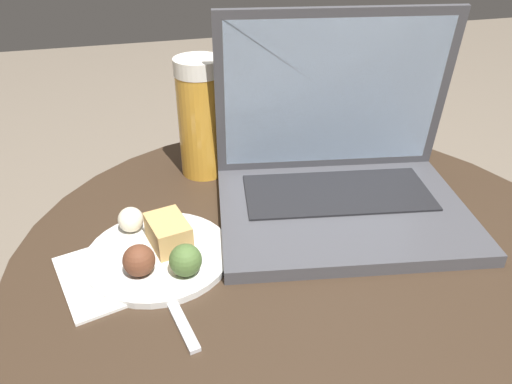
# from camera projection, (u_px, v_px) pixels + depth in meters

# --- Properties ---
(table) EXTENTS (0.76, 0.76, 0.48)m
(table) POSITION_uv_depth(u_px,v_px,m) (303.00, 316.00, 0.71)
(table) COLOR black
(table) RESTS_ON ground_plane
(napkin) EXTENTS (0.21, 0.17, 0.00)m
(napkin) POSITION_uv_depth(u_px,v_px,m) (139.00, 265.00, 0.61)
(napkin) COLOR white
(napkin) RESTS_ON table
(laptop) EXTENTS (0.38, 0.31, 0.27)m
(laptop) POSITION_uv_depth(u_px,v_px,m) (339.00, 171.00, 0.71)
(laptop) COLOR #47474C
(laptop) RESTS_ON table
(beer_glass) EXTENTS (0.07, 0.07, 0.19)m
(beer_glass) POSITION_uv_depth(u_px,v_px,m) (201.00, 118.00, 0.77)
(beer_glass) COLOR gold
(beer_glass) RESTS_ON table
(snack_plate) EXTENTS (0.18, 0.18, 0.05)m
(snack_plate) POSITION_uv_depth(u_px,v_px,m) (159.00, 249.00, 0.62)
(snack_plate) COLOR silver
(snack_plate) RESTS_ON table
(fork) EXTENTS (0.05, 0.19, 0.01)m
(fork) POSITION_uv_depth(u_px,v_px,m) (163.00, 285.00, 0.58)
(fork) COLOR silver
(fork) RESTS_ON table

